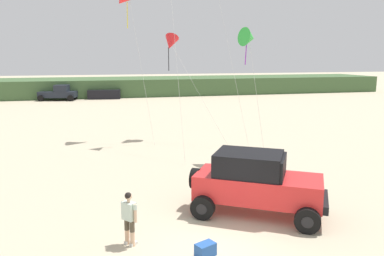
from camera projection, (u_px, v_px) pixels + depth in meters
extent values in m
plane|color=#C1B293|center=(219.00, 249.00, 11.32)|extent=(220.00, 220.00, 0.00)
cube|color=#426038|center=(84.00, 87.00, 54.96)|extent=(90.00, 9.60, 2.41)
cube|color=red|center=(258.00, 187.00, 13.67)|extent=(4.71, 3.87, 0.90)
cube|color=red|center=(307.00, 182.00, 13.11)|extent=(1.82, 2.02, 0.12)
cube|color=black|center=(249.00, 163.00, 13.62)|extent=(2.88, 2.70, 0.80)
cube|color=black|center=(283.00, 167.00, 13.27)|extent=(0.96, 1.48, 0.72)
cube|color=black|center=(325.00, 202.00, 13.04)|extent=(1.11, 1.64, 0.28)
cylinder|color=black|center=(196.00, 178.00, 14.35)|extent=(0.66, 0.82, 0.77)
cylinder|color=black|center=(309.00, 198.00, 14.22)|extent=(0.87, 0.70, 0.84)
cylinder|color=black|center=(309.00, 198.00, 14.22)|extent=(0.49, 0.47, 0.38)
cylinder|color=black|center=(307.00, 221.00, 12.29)|extent=(0.87, 0.70, 0.84)
cylinder|color=black|center=(307.00, 221.00, 12.29)|extent=(0.49, 0.47, 0.38)
cylinder|color=black|center=(217.00, 189.00, 15.27)|extent=(0.87, 0.70, 0.84)
cylinder|color=black|center=(217.00, 189.00, 15.27)|extent=(0.49, 0.47, 0.38)
cylinder|color=black|center=(203.00, 208.00, 13.34)|extent=(0.87, 0.70, 0.84)
cylinder|color=black|center=(203.00, 208.00, 13.34)|extent=(0.49, 0.47, 0.38)
cylinder|color=#DBB28E|center=(127.00, 236.00, 11.61)|extent=(0.14, 0.14, 0.49)
cylinder|color=#4C4233|center=(127.00, 224.00, 11.53)|extent=(0.15, 0.15, 0.36)
cube|color=silver|center=(128.00, 242.00, 11.67)|extent=(0.27, 0.25, 0.10)
cylinder|color=#DBB28E|center=(132.00, 238.00, 11.48)|extent=(0.14, 0.14, 0.49)
cylinder|color=#4C4233|center=(132.00, 226.00, 11.41)|extent=(0.15, 0.15, 0.36)
cube|color=silver|center=(134.00, 244.00, 11.55)|extent=(0.27, 0.25, 0.10)
cube|color=silver|center=(129.00, 211.00, 11.39)|extent=(0.46, 0.47, 0.54)
cylinder|color=#DBB28E|center=(123.00, 209.00, 11.53)|extent=(0.09, 0.09, 0.56)
cylinder|color=silver|center=(123.00, 203.00, 11.50)|extent=(0.11, 0.11, 0.16)
cylinder|color=#DBB28E|center=(135.00, 213.00, 11.24)|extent=(0.09, 0.09, 0.56)
cylinder|color=silver|center=(135.00, 207.00, 11.21)|extent=(0.11, 0.11, 0.16)
cylinder|color=#DBB28E|center=(129.00, 201.00, 11.33)|extent=(0.10, 0.10, 0.08)
sphere|color=#DBB28E|center=(129.00, 196.00, 11.30)|extent=(0.21, 0.21, 0.21)
sphere|color=black|center=(128.00, 196.00, 11.29)|extent=(0.21, 0.21, 0.21)
cube|color=#23519E|center=(205.00, 250.00, 10.92)|extent=(0.66, 0.56, 0.38)
cube|color=#1E232D|center=(58.00, 94.00, 49.14)|extent=(4.89, 2.81, 0.76)
cube|color=#1E232D|center=(62.00, 88.00, 49.01)|extent=(1.94, 2.09, 0.84)
cylinder|color=black|center=(75.00, 96.00, 50.31)|extent=(0.80, 0.41, 0.76)
cylinder|color=black|center=(70.00, 98.00, 48.24)|extent=(0.80, 0.41, 0.76)
cylinder|color=black|center=(46.00, 97.00, 50.18)|extent=(0.80, 0.41, 0.76)
cylinder|color=black|center=(41.00, 98.00, 48.12)|extent=(0.80, 0.41, 0.76)
cube|color=black|center=(104.00, 94.00, 50.98)|extent=(4.38, 2.20, 1.20)
cylinder|color=yellow|center=(127.00, 15.00, 25.37)|extent=(0.05, 0.28, 1.69)
cylinder|color=silver|center=(142.00, 69.00, 24.68)|extent=(1.08, 3.14, 9.42)
cylinder|color=silver|center=(176.00, 50.00, 21.88)|extent=(0.29, 6.01, 11.80)
cone|color=green|center=(249.00, 38.00, 20.07)|extent=(1.13, 1.23, 1.16)
cylinder|color=purple|center=(246.00, 53.00, 20.18)|extent=(0.05, 0.18, 1.19)
cylinder|color=silver|center=(257.00, 101.00, 19.77)|extent=(0.34, 1.99, 6.51)
cone|color=red|center=(171.00, 43.00, 25.58)|extent=(1.40, 1.35, 1.54)
cylinder|color=black|center=(169.00, 59.00, 25.74)|extent=(0.05, 0.08, 1.56)
cylinder|color=silver|center=(199.00, 94.00, 24.36)|extent=(2.76, 4.50, 6.43)
cylinder|color=silver|center=(226.00, 36.00, 24.83)|extent=(1.58, 4.70, 13.62)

